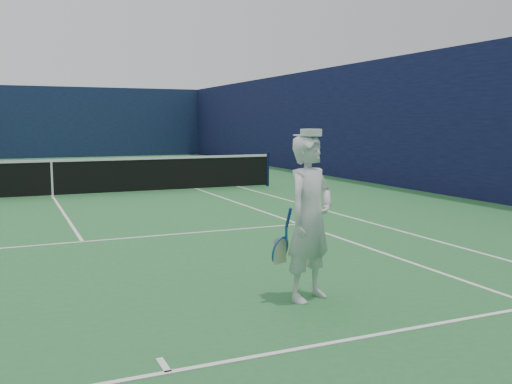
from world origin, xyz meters
The scene contains 5 objects.
ground centered at (0.00, 0.00, 0.00)m, with size 80.00×80.00×0.00m, color #276833.
court_markings centered at (0.00, 0.00, 0.00)m, with size 11.03×23.83×0.01m.
windscreen_fence centered at (0.00, 0.00, 2.00)m, with size 20.12×36.12×4.00m.
tennis_net centered at (0.00, 0.00, 0.55)m, with size 12.88×0.09×1.07m.
tennis_player centered at (1.97, -10.65, 0.94)m, with size 0.89×0.68×1.92m.
Camera 1 is at (-1.11, -16.15, 1.99)m, focal length 40.00 mm.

